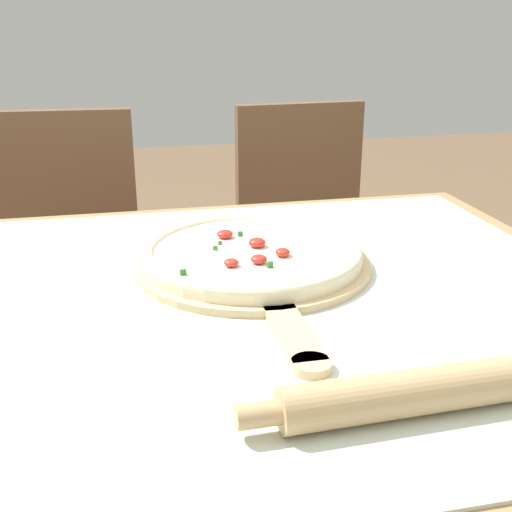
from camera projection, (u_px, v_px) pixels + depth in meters
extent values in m
cube|color=#A87F51|center=(246.00, 310.00, 0.96)|extent=(1.17, 1.01, 0.03)
cylinder|color=#A87F51|center=(420.00, 347.00, 1.60)|extent=(0.06, 0.06, 0.70)
cube|color=silver|center=(246.00, 299.00, 0.95)|extent=(1.09, 0.93, 0.00)
cylinder|color=#D6B784|center=(252.00, 263.00, 1.07)|extent=(0.39, 0.39, 0.01)
cube|color=#D6B784|center=(293.00, 333.00, 0.83)|extent=(0.04, 0.17, 0.01)
cylinder|color=#D6B784|center=(311.00, 366.00, 0.76)|extent=(0.05, 0.05, 0.01)
cylinder|color=beige|center=(252.00, 255.00, 1.06)|extent=(0.36, 0.36, 0.02)
torus|color=beige|center=(252.00, 251.00, 1.06)|extent=(0.36, 0.36, 0.02)
cylinder|color=white|center=(252.00, 250.00, 1.06)|extent=(0.32, 0.32, 0.00)
ellipsoid|color=red|center=(257.00, 242.00, 1.06)|extent=(0.03, 0.03, 0.02)
ellipsoid|color=red|center=(223.00, 234.00, 1.11)|extent=(0.03, 0.03, 0.01)
ellipsoid|color=red|center=(259.00, 259.00, 0.99)|extent=(0.03, 0.03, 0.01)
ellipsoid|color=red|center=(283.00, 252.00, 1.02)|extent=(0.02, 0.02, 0.01)
ellipsoid|color=red|center=(231.00, 263.00, 0.98)|extent=(0.02, 0.02, 0.01)
cube|color=#387533|center=(215.00, 248.00, 1.05)|extent=(0.01, 0.01, 0.01)
cube|color=#387533|center=(270.00, 264.00, 0.98)|extent=(0.01, 0.01, 0.01)
cube|color=#387533|center=(220.00, 243.00, 1.08)|extent=(0.01, 0.01, 0.01)
cube|color=#387533|center=(183.00, 272.00, 0.95)|extent=(0.01, 0.01, 0.01)
cube|color=#387533|center=(240.00, 234.00, 1.12)|extent=(0.01, 0.01, 0.01)
cylinder|color=tan|center=(425.00, 390.00, 0.67)|extent=(0.32, 0.06, 0.05)
cylinder|color=tan|center=(258.00, 415.00, 0.63)|extent=(0.05, 0.03, 0.03)
cube|color=brown|center=(67.00, 294.00, 1.68)|extent=(0.42, 0.42, 0.02)
cube|color=brown|center=(66.00, 191.00, 1.76)|extent=(0.38, 0.06, 0.44)
cylinder|color=brown|center=(3.00, 409.00, 1.59)|extent=(0.04, 0.04, 0.44)
cylinder|color=brown|center=(134.00, 397.00, 1.64)|extent=(0.04, 0.04, 0.44)
cylinder|color=brown|center=(25.00, 347.00, 1.88)|extent=(0.04, 0.04, 0.44)
cylinder|color=brown|center=(136.00, 339.00, 1.93)|extent=(0.04, 0.04, 0.44)
cube|color=brown|center=(319.00, 273.00, 1.81)|extent=(0.43, 0.43, 0.02)
cube|color=brown|center=(299.00, 179.00, 1.90)|extent=(0.38, 0.06, 0.44)
cylinder|color=brown|center=(281.00, 380.00, 1.71)|extent=(0.04, 0.04, 0.44)
cylinder|color=brown|center=(390.00, 364.00, 1.79)|extent=(0.04, 0.04, 0.44)
cylinder|color=brown|center=(250.00, 328.00, 2.00)|extent=(0.04, 0.04, 0.44)
cylinder|color=brown|center=(344.00, 315.00, 2.08)|extent=(0.04, 0.04, 0.44)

